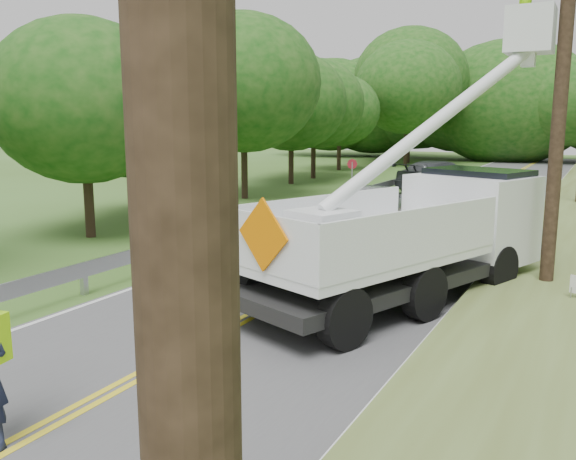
% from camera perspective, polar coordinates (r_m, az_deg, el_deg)
% --- Properties ---
extents(ground, '(140.00, 140.00, 0.00)m').
position_cam_1_polar(ground, '(8.90, -19.22, -15.81)').
color(ground, '#365518').
rests_on(ground, ground).
extents(road, '(7.20, 96.00, 0.03)m').
position_cam_1_polar(road, '(20.59, 10.52, -0.55)').
color(road, '#515154').
rests_on(road, ground).
extents(guardrail, '(0.18, 48.00, 0.77)m').
position_cam_1_polar(guardrail, '(22.81, 1.61, 2.05)').
color(guardrail, '#A4A6AC').
rests_on(guardrail, ground).
extents(treeline_left, '(10.81, 57.75, 12.12)m').
position_cam_1_polar(treeline_left, '(41.06, 4.51, 13.39)').
color(treeline_left, '#332319').
rests_on(treeline_left, ground).
extents(treeline_horizon, '(56.15, 13.95, 11.90)m').
position_cam_1_polar(treeline_horizon, '(62.14, 21.57, 11.16)').
color(treeline_horizon, '#104710').
rests_on(treeline_horizon, ground).
extents(bucket_truck, '(5.02, 8.09, 7.41)m').
position_cam_1_polar(bucket_truck, '(13.77, 13.87, 0.96)').
color(bucket_truck, black).
rests_on(bucket_truck, road).
extents(suv_silver, '(3.35, 5.94, 1.57)m').
position_cam_1_polar(suv_silver, '(21.81, 7.91, 2.24)').
color(suv_silver, silver).
rests_on(suv_silver, road).
extents(suv_darkgrey, '(4.20, 6.28, 1.69)m').
position_cam_1_polar(suv_darkgrey, '(33.83, 14.16, 4.98)').
color(suv_darkgrey, '#393D41').
rests_on(suv_darkgrey, road).
extents(stop_sign_permanent, '(0.43, 0.21, 2.16)m').
position_cam_1_polar(stop_sign_permanent, '(27.10, 6.09, 5.12)').
color(stop_sign_permanent, '#A4A6AC').
rests_on(stop_sign_permanent, ground).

